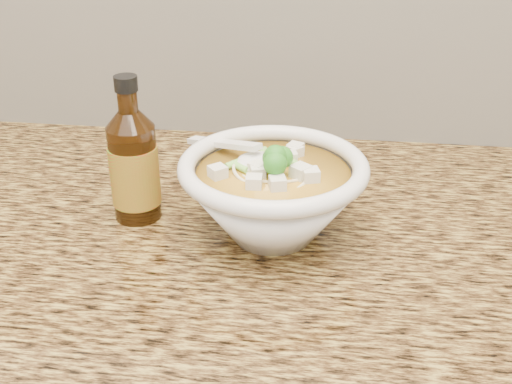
# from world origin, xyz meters

# --- Properties ---
(counter_slab) EXTENTS (4.00, 0.68, 0.04)m
(counter_slab) POSITION_xyz_m (0.00, 1.68, 0.88)
(counter_slab) COLOR olive
(counter_slab) RESTS_ON cabinet
(soup_bowl) EXTENTS (0.23, 0.22, 0.12)m
(soup_bowl) POSITION_xyz_m (-0.01, 1.68, 0.95)
(soup_bowl) COLOR white
(soup_bowl) RESTS_ON counter_slab
(hot_sauce_bottle) EXTENTS (0.06, 0.06, 0.18)m
(hot_sauce_bottle) POSITION_xyz_m (-0.19, 1.70, 0.97)
(hot_sauce_bottle) COLOR #3B1F08
(hot_sauce_bottle) RESTS_ON counter_slab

